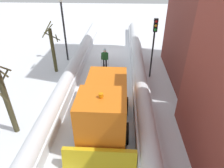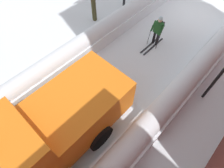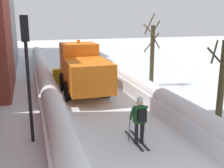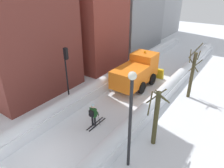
# 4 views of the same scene
# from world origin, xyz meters

# --- Properties ---
(ground_plane) EXTENTS (80.00, 80.00, 0.00)m
(ground_plane) POSITION_xyz_m (0.00, 10.00, 0.00)
(ground_plane) COLOR white
(snowbank_left) EXTENTS (1.10, 36.00, 1.24)m
(snowbank_left) POSITION_xyz_m (-2.62, 10.00, 0.58)
(snowbank_left) COLOR white
(snowbank_left) RESTS_ON ground
(snowbank_right) EXTENTS (1.10, 36.00, 1.17)m
(snowbank_right) POSITION_xyz_m (2.62, 10.00, 0.54)
(snowbank_right) COLOR white
(snowbank_right) RESTS_ON ground
(plow_truck) EXTENTS (3.20, 5.98, 3.12)m
(plow_truck) POSITION_xyz_m (-0.43, 11.28, 1.48)
(plow_truck) COLOR orange
(plow_truck) RESTS_ON ground
(skier) EXTENTS (0.62, 1.80, 1.81)m
(skier) POSITION_xyz_m (0.20, 4.06, 1.00)
(skier) COLOR black
(skier) RESTS_ON ground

